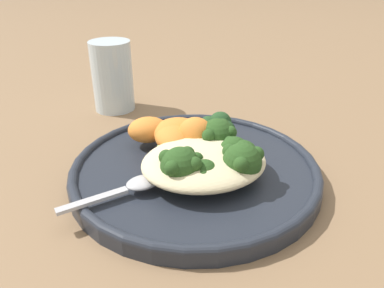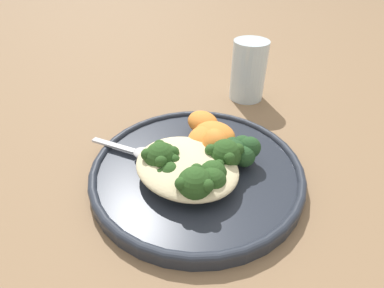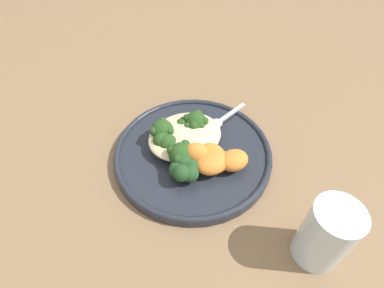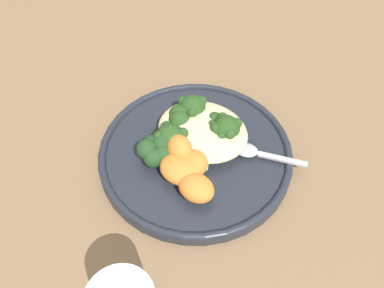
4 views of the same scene
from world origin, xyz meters
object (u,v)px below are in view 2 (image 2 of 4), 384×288
broccoli_stalk_7 (212,154)px  sweet_potato_chunk_1 (215,144)px  kale_tuft (241,149)px  water_glass (248,71)px  broccoli_stalk_1 (170,158)px  plate (197,169)px  sweet_potato_chunk_2 (215,134)px  spoon (138,152)px  broccoli_stalk_6 (223,154)px  broccoli_stalk_4 (208,173)px  broccoli_stalk_5 (208,166)px  broccoli_stalk_2 (177,166)px  sweet_potato_chunk_3 (203,122)px  sweet_potato_chunk_0 (207,137)px  quinoa_mound (187,166)px  broccoli_stalk_3 (195,180)px  broccoli_stalk_0 (165,156)px

broccoli_stalk_7 → sweet_potato_chunk_1: sweet_potato_chunk_1 is taller
broccoli_stalk_7 → kale_tuft: bearing=50.0°
broccoli_stalk_7 → water_glass: size_ratio=0.65×
broccoli_stalk_1 → kale_tuft: 0.10m
plate → sweet_potato_chunk_2: 0.06m
sweet_potato_chunk_1 → spoon: bearing=33.7°
broccoli_stalk_6 → broccoli_stalk_4: bearing=-81.4°
plate → broccoli_stalk_5: broccoli_stalk_5 is taller
broccoli_stalk_2 → kale_tuft: kale_tuft is taller
sweet_potato_chunk_1 → sweet_potato_chunk_3: 0.07m
sweet_potato_chunk_3 → spoon: (0.04, 0.11, -0.01)m
broccoli_stalk_4 → sweet_potato_chunk_0: broccoli_stalk_4 is taller
broccoli_stalk_2 → kale_tuft: bearing=136.9°
broccoli_stalk_2 → broccoli_stalk_5: size_ratio=1.18×
broccoli_stalk_5 → sweet_potato_chunk_2: broccoli_stalk_5 is taller
sweet_potato_chunk_1 → sweet_potato_chunk_2: 0.03m
broccoli_stalk_1 → sweet_potato_chunk_3: 0.10m
quinoa_mound → broccoli_stalk_7: size_ratio=1.87×
broccoli_stalk_1 → broccoli_stalk_2: broccoli_stalk_1 is taller
spoon → broccoli_stalk_7: bearing=-164.7°
broccoli_stalk_6 → broccoli_stalk_3: bearing=-84.5°
broccoli_stalk_5 → plate: bearing=-164.4°
broccoli_stalk_0 → water_glass: water_glass is taller
sweet_potato_chunk_3 → water_glass: 0.19m
broccoli_stalk_7 → sweet_potato_chunk_2: bearing=126.4°
sweet_potato_chunk_0 → broccoli_stalk_7: bearing=134.9°
sweet_potato_chunk_2 → spoon: 0.12m
water_glass → broccoli_stalk_5: bearing=107.6°
broccoli_stalk_5 → sweet_potato_chunk_2: bearing=152.6°
sweet_potato_chunk_1 → sweet_potato_chunk_3: size_ratio=0.85×
broccoli_stalk_5 → kale_tuft: bearing=107.4°
broccoli_stalk_3 → sweet_potato_chunk_0: bearing=170.3°
broccoli_stalk_3 → sweet_potato_chunk_1: (0.02, -0.07, 0.00)m
plate → broccoli_stalk_5: bearing=158.7°
broccoli_stalk_4 → sweet_potato_chunk_0: bearing=165.3°
sweet_potato_chunk_0 → spoon: 0.10m
sweet_potato_chunk_0 → sweet_potato_chunk_3: sweet_potato_chunk_3 is taller
sweet_potato_chunk_2 → kale_tuft: bearing=167.8°
broccoli_stalk_4 → sweet_potato_chunk_2: 0.09m
spoon → broccoli_stalk_0: bearing=167.8°
broccoli_stalk_7 → sweet_potato_chunk_2: size_ratio=1.20×
broccoli_stalk_0 → broccoli_stalk_4: size_ratio=0.98×
plate → broccoli_stalk_0: broccoli_stalk_0 is taller
broccoli_stalk_4 → sweet_potato_chunk_1: bearing=153.9°
broccoli_stalk_6 → sweet_potato_chunk_1: 0.02m
broccoli_stalk_7 → plate: bearing=-119.9°
sweet_potato_chunk_1 → sweet_potato_chunk_0: bearing=-33.2°
broccoli_stalk_5 → sweet_potato_chunk_0: broccoli_stalk_5 is taller
broccoli_stalk_4 → sweet_potato_chunk_3: broccoli_stalk_4 is taller
broccoli_stalk_3 → sweet_potato_chunk_0: size_ratio=1.78×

